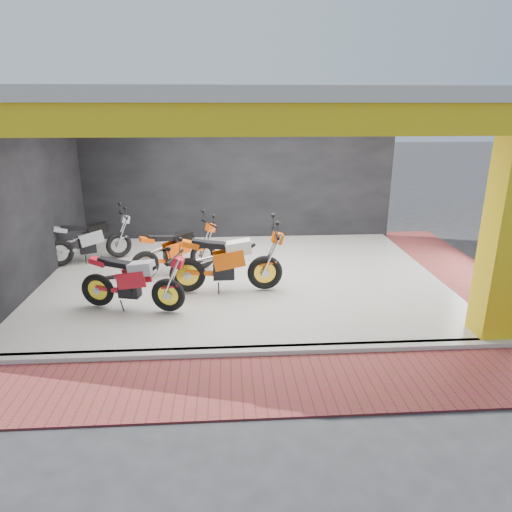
# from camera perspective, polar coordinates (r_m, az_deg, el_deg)

# --- Properties ---
(ground) EXTENTS (80.00, 80.00, 0.00)m
(ground) POSITION_cam_1_polar(r_m,az_deg,el_deg) (7.72, -1.18, -8.40)
(ground) COLOR #2D2D30
(ground) RESTS_ON ground
(showroom_floor) EXTENTS (8.00, 6.00, 0.10)m
(showroom_floor) POSITION_cam_1_polar(r_m,az_deg,el_deg) (9.54, -1.73, -2.75)
(showroom_floor) COLOR white
(showroom_floor) RESTS_ON ground
(showroom_ceiling) EXTENTS (8.40, 6.40, 0.20)m
(showroom_ceiling) POSITION_cam_1_polar(r_m,az_deg,el_deg) (8.91, -1.96, 19.10)
(showroom_ceiling) COLOR beige
(showroom_ceiling) RESTS_ON corner_column
(back_wall) EXTENTS (8.20, 0.20, 3.50)m
(back_wall) POSITION_cam_1_polar(r_m,az_deg,el_deg) (12.13, -2.34, 10.08)
(back_wall) COLOR black
(back_wall) RESTS_ON ground
(left_wall) EXTENTS (0.20, 6.20, 3.50)m
(left_wall) POSITION_cam_1_polar(r_m,az_deg,el_deg) (9.83, -26.62, 6.27)
(left_wall) COLOR black
(left_wall) RESTS_ON ground
(corner_column) EXTENTS (0.50, 0.50, 3.50)m
(corner_column) POSITION_cam_1_polar(r_m,az_deg,el_deg) (7.55, 28.78, 2.86)
(corner_column) COLOR yellow
(corner_column) RESTS_ON ground
(header_beam_front) EXTENTS (8.40, 0.30, 0.40)m
(header_beam_front) POSITION_cam_1_polar(r_m,az_deg,el_deg) (5.91, -0.94, 16.68)
(header_beam_front) COLOR yellow
(header_beam_front) RESTS_ON corner_column
(header_beam_right) EXTENTS (0.30, 6.40, 0.40)m
(header_beam_right) POSITION_cam_1_polar(r_m,az_deg,el_deg) (9.88, 22.94, 15.92)
(header_beam_right) COLOR yellow
(header_beam_right) RESTS_ON corner_column
(floor_kerb) EXTENTS (8.00, 0.20, 0.10)m
(floor_kerb) POSITION_cam_1_polar(r_m,az_deg,el_deg) (6.80, -0.79, -11.86)
(floor_kerb) COLOR white
(floor_kerb) RESTS_ON ground
(paver_front) EXTENTS (9.00, 1.40, 0.03)m
(paver_front) POSITION_cam_1_polar(r_m,az_deg,el_deg) (6.16, -0.40, -15.77)
(paver_front) COLOR #953036
(paver_front) RESTS_ON ground
(paver_right) EXTENTS (1.40, 7.00, 0.03)m
(paver_right) POSITION_cam_1_polar(r_m,az_deg,el_deg) (10.82, 24.62, -2.09)
(paver_right) COLOR #953036
(paver_right) RESTS_ON ground
(moto_hero) EXTENTS (2.27, 0.89, 1.37)m
(moto_hero) POSITION_cam_1_polar(r_m,az_deg,el_deg) (8.54, 1.14, -0.03)
(moto_hero) COLOR #E05509
(moto_hero) RESTS_ON showroom_floor
(moto_row_a) EXTENTS (2.11, 1.19, 1.22)m
(moto_row_a) POSITION_cam_1_polar(r_m,az_deg,el_deg) (7.78, -11.05, -2.85)
(moto_row_a) COLOR red
(moto_row_a) RESTS_ON showroom_floor
(moto_row_b) EXTENTS (2.08, 1.52, 1.20)m
(moto_row_b) POSITION_cam_1_polar(r_m,az_deg,el_deg) (9.78, -6.71, 1.68)
(moto_row_b) COLOR #FF560A
(moto_row_b) RESTS_ON showroom_floor
(moto_row_d) EXTENTS (2.09, 1.48, 1.20)m
(moto_row_d) POSITION_cam_1_polar(r_m,az_deg,el_deg) (10.91, -16.90, 2.75)
(moto_row_d) COLOR #9A9BA1
(moto_row_d) RESTS_ON showroom_floor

